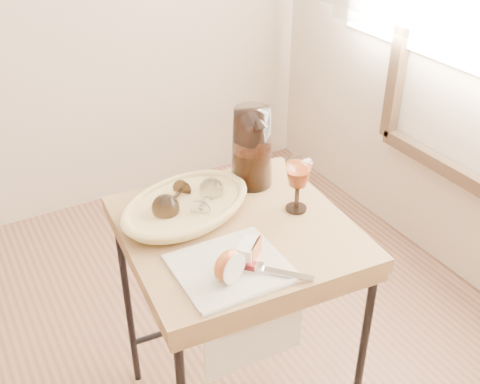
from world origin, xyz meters
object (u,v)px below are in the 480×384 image
bread_basket (186,208)px  goblet_lying_a (173,199)px  apple_half (227,265)px  side_table (237,328)px  table_knife (263,268)px  tea_towel (230,267)px  wine_goblet (298,186)px  pitcher (252,147)px  goblet_lying_b (207,198)px

bread_basket → goblet_lying_a: 0.05m
goblet_lying_a → apple_half: bearing=49.1°
side_table → table_knife: table_knife is taller
tea_towel → bread_basket: 0.27m
wine_goblet → pitcher: bearing=100.5°
bread_basket → goblet_lying_a: (-0.03, 0.02, 0.03)m
tea_towel → wine_goblet: 0.33m
tea_towel → table_knife: size_ratio=1.18×
wine_goblet → table_knife: wine_goblet is taller
apple_half → table_knife: 0.09m
side_table → apple_half: bearing=-124.5°
goblet_lying_a → pitcher: 0.29m
pitcher → wine_goblet: 0.20m
goblet_lying_a → goblet_lying_b: 0.09m
tea_towel → apple_half: (-0.03, -0.04, 0.04)m
goblet_lying_a → table_knife: (0.09, -0.34, -0.04)m
goblet_lying_a → goblet_lying_b: bearing=115.8°
goblet_lying_b → pitcher: bearing=-23.1°
bread_basket → pitcher: bearing=-5.0°
wine_goblet → goblet_lying_a: bearing=154.9°
goblet_lying_a → apple_half: (-0.00, -0.32, -0.01)m
goblet_lying_b → bread_basket: bearing=111.8°
goblet_lying_b → table_knife: (-0.00, -0.30, -0.03)m
goblet_lying_a → pitcher: bearing=148.7°
bread_basket → goblet_lying_b: bearing=-40.8°
tea_towel → table_knife: table_knife is taller
tea_towel → table_knife: 0.08m
bread_basket → table_knife: bread_basket is taller
goblet_lying_a → goblet_lying_b: (0.09, -0.04, -0.00)m
apple_half → table_knife: size_ratio=0.37×
pitcher → apple_half: 0.47m
tea_towel → wine_goblet: size_ratio=1.73×
pitcher → goblet_lying_a: bearing=178.3°
bread_basket → goblet_lying_a: goblet_lying_a is taller
wine_goblet → apple_half: size_ratio=1.84×
goblet_lying_a → table_knife: 0.35m
side_table → table_knife: 0.45m
pitcher → table_knife: pitcher is taller
tea_towel → bread_basket: bearing=89.8°
table_knife → goblet_lying_a: bearing=151.0°
side_table → goblet_lying_b: goblet_lying_b is taller
bread_basket → apple_half: (-0.03, -0.31, 0.02)m
bread_basket → wine_goblet: wine_goblet is taller
goblet_lying_b → wine_goblet: wine_goblet is taller
goblet_lying_b → tea_towel: bearing=-150.2°
side_table → goblet_lying_b: bearing=112.5°
pitcher → apple_half: bearing=-138.4°
tea_towel → wine_goblet: (0.29, 0.14, 0.08)m
bread_basket → apple_half: 0.31m
bread_basket → pitcher: 0.27m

